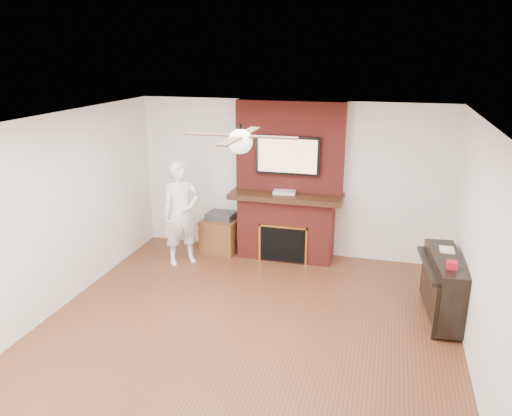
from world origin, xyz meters
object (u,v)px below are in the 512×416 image
(fireplace, at_px, (287,197))
(piano, at_px, (445,285))
(side_table, at_px, (221,233))
(person, at_px, (181,213))

(fireplace, height_order, piano, fireplace)
(fireplace, height_order, side_table, fireplace)
(person, xyz_separation_m, side_table, (0.43, 0.64, -0.52))
(fireplace, xyz_separation_m, side_table, (-1.10, -0.07, -0.69))
(fireplace, relative_size, piano, 1.96)
(fireplace, relative_size, side_table, 3.75)
(side_table, height_order, piano, piano)
(fireplace, distance_m, piano, 2.77)
(fireplace, xyz_separation_m, person, (-1.53, -0.70, -0.17))
(fireplace, distance_m, side_table, 1.30)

